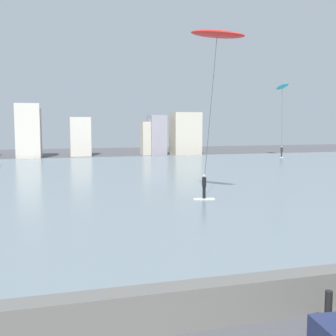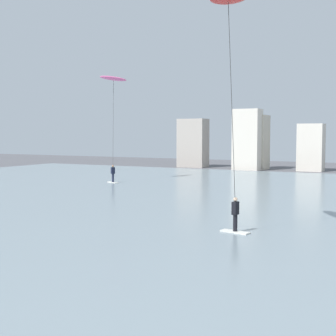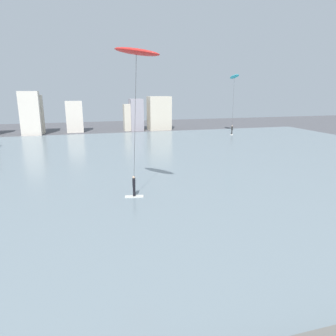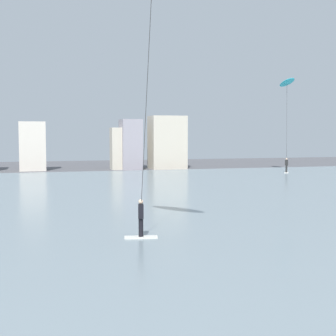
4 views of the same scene
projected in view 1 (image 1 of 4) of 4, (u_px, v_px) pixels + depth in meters
The scene contains 5 objects.
water_bay at pixel (149, 180), 37.83m from camera, with size 84.00×52.00×0.10m, color gray.
far_shore_buildings at pixel (95, 134), 65.08m from camera, with size 36.86×4.94×7.81m.
bollard_post at pixel (328, 312), 10.45m from camera, with size 0.18×0.18×1.05m, color black.
kitesurfer_red at pixel (216, 47), 25.80m from camera, with size 3.26×3.59×10.82m.
kitesurfer_cyan at pixel (282, 91), 62.06m from camera, with size 2.15×4.10×10.68m.
Camera 1 is at (-8.80, -6.00, 5.12)m, focal length 45.80 mm.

